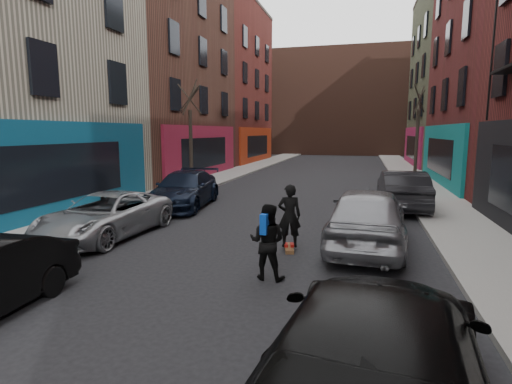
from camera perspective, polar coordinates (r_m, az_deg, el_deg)
The scene contains 14 objects.
sidewalk_left at distance 33.93m, azimuth -0.94°, elevation 3.47°, with size 2.50×84.00×0.13m, color gray.
sidewalk_right at distance 32.81m, azimuth 20.58°, elevation 2.74°, with size 2.50×84.00×0.13m, color gray.
buildings_left at distance 25.31m, azimuth -27.89°, elevation 19.36°, with size 12.00×56.00×16.50m, color #511C17.
building_far at distance 58.71m, azimuth 12.27°, elevation 12.25°, with size 40.00×10.00×14.00m, color #47281E.
tree_left_far at distance 22.47m, azimuth -9.35°, elevation 9.17°, with size 2.00×2.00×6.50m, color black, non-canonical shape.
tree_right_far at distance 26.70m, azimuth 22.10°, elevation 8.88°, with size 2.00×2.00×6.80m, color black, non-canonical shape.
parked_left_far at distance 12.75m, azimuth -20.65°, elevation -3.11°, with size 2.18×4.74×1.32m, color #969A9F.
parked_left_end at distance 16.93m, azimuth -10.20°, elevation 0.38°, with size 2.07×5.08×1.48m, color black.
parked_right_mid at distance 4.61m, azimuth 16.54°, elevation -22.24°, with size 2.23×5.48×1.59m, color black.
parked_right_far at distance 11.21m, azimuth 15.67°, elevation -3.42°, with size 2.01×5.00×1.71m, color gray.
parked_right_end at distance 17.21m, azimuth 20.13°, elevation 0.29°, with size 1.67×4.77×1.57m, color black.
skateboard at distance 10.78m, azimuth 4.73°, elevation -8.00°, with size 0.22×0.80×0.10m, color brown.
skateboarder at distance 10.56m, azimuth 4.79°, elevation -3.39°, with size 0.61×0.40×1.67m, color black.
pedestrian at distance 8.54m, azimuth 1.61°, elevation -7.05°, with size 0.82×0.66×1.63m.
Camera 1 is at (3.00, -2.50, 3.14)m, focal length 28.00 mm.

